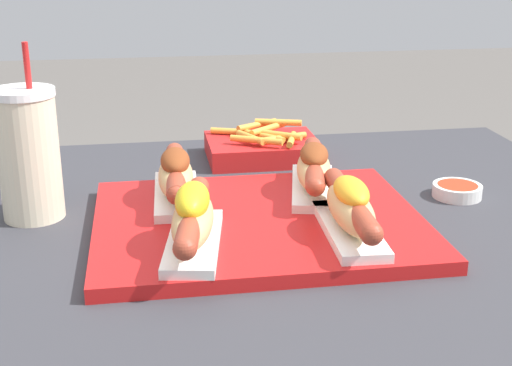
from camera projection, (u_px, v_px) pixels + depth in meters
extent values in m
cube|color=red|center=(258.00, 223.00, 0.94)|extent=(0.43, 0.34, 0.02)
cube|color=white|center=(194.00, 242.00, 0.84)|extent=(0.09, 0.18, 0.01)
ellipsoid|color=tan|center=(193.00, 220.00, 0.83)|extent=(0.07, 0.16, 0.04)
cylinder|color=#9E3D28|center=(193.00, 214.00, 0.83)|extent=(0.06, 0.19, 0.03)
sphere|color=#9E3D28|center=(185.00, 248.00, 0.74)|extent=(0.03, 0.03, 0.03)
sphere|color=#9E3D28|center=(199.00, 187.00, 0.92)|extent=(0.03, 0.03, 0.03)
ellipsoid|color=yellow|center=(192.00, 200.00, 0.82)|extent=(0.05, 0.09, 0.04)
cube|color=white|center=(349.00, 230.00, 0.88)|extent=(0.07, 0.18, 0.01)
ellipsoid|color=tan|center=(350.00, 208.00, 0.87)|extent=(0.05, 0.16, 0.04)
cylinder|color=#9E3D28|center=(351.00, 203.00, 0.87)|extent=(0.03, 0.19, 0.03)
sphere|color=#9E3D28|center=(372.00, 234.00, 0.78)|extent=(0.03, 0.03, 0.03)
sphere|color=#9E3D28|center=(333.00, 178.00, 0.96)|extent=(0.03, 0.03, 0.03)
ellipsoid|color=gold|center=(351.00, 191.00, 0.86)|extent=(0.04, 0.09, 0.03)
cube|color=white|center=(177.00, 195.00, 0.99)|extent=(0.07, 0.18, 0.01)
ellipsoid|color=tan|center=(176.00, 176.00, 0.98)|extent=(0.05, 0.16, 0.04)
cylinder|color=#9E3D28|center=(176.00, 171.00, 0.98)|extent=(0.03, 0.19, 0.03)
sphere|color=#9E3D28|center=(177.00, 195.00, 0.89)|extent=(0.03, 0.03, 0.03)
sphere|color=#9E3D28|center=(175.00, 151.00, 1.07)|extent=(0.03, 0.03, 0.03)
ellipsoid|color=brown|center=(175.00, 161.00, 0.98)|extent=(0.04, 0.09, 0.03)
cube|color=white|center=(313.00, 188.00, 1.02)|extent=(0.10, 0.19, 0.01)
ellipsoid|color=tan|center=(314.00, 169.00, 1.01)|extent=(0.08, 0.16, 0.04)
cylinder|color=#9E3D28|center=(314.00, 164.00, 1.01)|extent=(0.07, 0.19, 0.03)
sphere|color=#9E3D28|center=(315.00, 187.00, 0.92)|extent=(0.03, 0.03, 0.03)
sphere|color=#9E3D28|center=(312.00, 145.00, 1.10)|extent=(0.03, 0.03, 0.03)
ellipsoid|color=brown|center=(314.00, 154.00, 1.01)|extent=(0.06, 0.09, 0.03)
cylinder|color=silver|center=(457.00, 191.00, 1.05)|extent=(0.07, 0.07, 0.02)
cylinder|color=red|center=(457.00, 187.00, 1.05)|extent=(0.06, 0.06, 0.01)
cylinder|color=beige|center=(29.00, 158.00, 0.95)|extent=(0.08, 0.08, 0.17)
cylinder|color=white|center=(22.00, 93.00, 0.92)|extent=(0.09, 0.09, 0.01)
cylinder|color=red|center=(27.00, 65.00, 0.91)|extent=(0.01, 0.01, 0.06)
cube|color=red|center=(262.00, 149.00, 1.23)|extent=(0.19, 0.14, 0.03)
cylinder|color=gold|center=(279.00, 135.00, 1.21)|extent=(0.07, 0.06, 0.01)
cylinder|color=gold|center=(264.00, 136.00, 1.21)|extent=(0.07, 0.07, 0.01)
cylinder|color=gold|center=(228.00, 131.00, 1.25)|extent=(0.06, 0.03, 0.01)
cylinder|color=gold|center=(256.00, 140.00, 1.18)|extent=(0.08, 0.05, 0.01)
cylinder|color=gold|center=(278.00, 122.00, 1.25)|extent=(0.08, 0.03, 0.01)
cylinder|color=gold|center=(283.00, 138.00, 1.20)|extent=(0.09, 0.04, 0.01)
cylinder|color=gold|center=(292.00, 140.00, 1.19)|extent=(0.03, 0.07, 0.01)
cylinder|color=gold|center=(268.00, 128.00, 1.24)|extent=(0.07, 0.07, 0.01)
cylinder|color=gold|center=(257.00, 125.00, 1.25)|extent=(0.08, 0.05, 0.01)
cylinder|color=gold|center=(251.00, 138.00, 1.19)|extent=(0.04, 0.07, 0.01)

